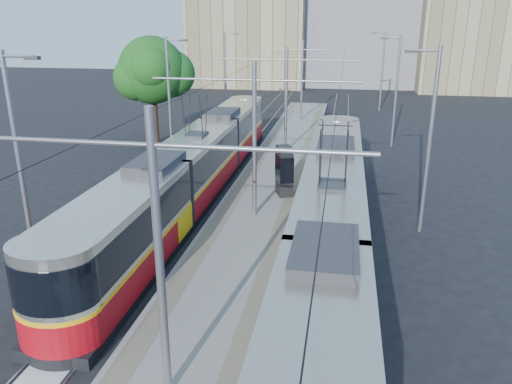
# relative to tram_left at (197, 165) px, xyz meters

# --- Properties ---
(ground) EXTENTS (160.00, 160.00, 0.00)m
(ground) POSITION_rel_tram_left_xyz_m (3.60, -10.91, -1.71)
(ground) COLOR black
(ground) RESTS_ON ground
(platform) EXTENTS (4.00, 50.00, 0.30)m
(platform) POSITION_rel_tram_left_xyz_m (3.60, 6.09, -1.56)
(platform) COLOR gray
(platform) RESTS_ON ground
(tactile_strip_left) EXTENTS (0.70, 50.00, 0.01)m
(tactile_strip_left) POSITION_rel_tram_left_xyz_m (2.15, 6.09, -1.40)
(tactile_strip_left) COLOR gray
(tactile_strip_left) RESTS_ON platform
(tactile_strip_right) EXTENTS (0.70, 50.00, 0.01)m
(tactile_strip_right) POSITION_rel_tram_left_xyz_m (5.05, 6.09, -1.40)
(tactile_strip_right) COLOR gray
(tactile_strip_right) RESTS_ON platform
(rails) EXTENTS (8.71, 70.00, 0.03)m
(rails) POSITION_rel_tram_left_xyz_m (3.60, 6.09, -1.69)
(rails) COLOR gray
(rails) RESTS_ON ground
(track_arrow) EXTENTS (1.20, 5.00, 0.01)m
(track_arrow) POSITION_rel_tram_left_xyz_m (0.00, -13.91, -1.70)
(track_arrow) COLOR silver
(track_arrow) RESTS_ON ground
(tram_left) EXTENTS (2.43, 28.98, 5.50)m
(tram_left) POSITION_rel_tram_left_xyz_m (0.00, 0.00, 0.00)
(tram_left) COLOR black
(tram_left) RESTS_ON ground
(tram_right) EXTENTS (2.43, 28.32, 5.50)m
(tram_right) POSITION_rel_tram_left_xyz_m (7.20, -7.21, 0.15)
(tram_right) COLOR black
(tram_right) RESTS_ON ground
(catenary) EXTENTS (9.20, 70.00, 7.00)m
(catenary) POSITION_rel_tram_left_xyz_m (3.60, 3.24, 2.82)
(catenary) COLOR gray
(catenary) RESTS_ON platform
(street_lamps) EXTENTS (15.18, 38.22, 8.00)m
(street_lamps) POSITION_rel_tram_left_xyz_m (3.60, 10.09, 2.47)
(street_lamps) COLOR gray
(street_lamps) RESTS_ON ground
(shelter) EXTENTS (1.08, 1.34, 2.57)m
(shelter) POSITION_rel_tram_left_xyz_m (4.61, 0.12, -0.06)
(shelter) COLOR black
(shelter) RESTS_ON platform
(tree) EXTENTS (5.45, 5.04, 7.92)m
(tree) POSITION_rel_tram_left_xyz_m (-6.35, 11.62, 3.64)
(tree) COLOR #382314
(tree) RESTS_ON ground
(building_left) EXTENTS (16.32, 12.24, 15.39)m
(building_left) POSITION_rel_tram_left_xyz_m (-6.40, 49.09, 5.99)
(building_left) COLOR tan
(building_left) RESTS_ON ground
(building_centre) EXTENTS (18.36, 14.28, 16.16)m
(building_centre) POSITION_rel_tram_left_xyz_m (9.60, 53.09, 6.38)
(building_centre) COLOR gray
(building_centre) RESTS_ON ground
(building_right) EXTENTS (14.28, 10.20, 12.64)m
(building_right) POSITION_rel_tram_left_xyz_m (23.60, 47.09, 4.62)
(building_right) COLOR tan
(building_right) RESTS_ON ground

